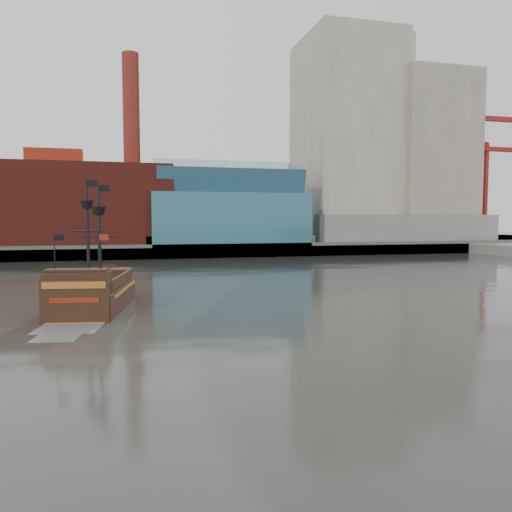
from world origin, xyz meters
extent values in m
plane|color=#292B26|center=(0.00, 0.00, 0.00)|extent=(400.00, 400.00, 0.00)
cube|color=slate|center=(0.00, 92.00, 1.00)|extent=(220.00, 60.00, 2.00)
cube|color=#4C4C49|center=(0.00, 62.50, 1.30)|extent=(220.00, 1.00, 2.60)
cube|color=maroon|center=(-22.00, 72.00, 9.50)|extent=(42.00, 18.00, 15.00)
cube|color=#2B5E73|center=(10.00, 70.00, 7.00)|extent=(30.00, 16.00, 10.00)
cube|color=#B8AE98|center=(40.00, 80.00, 25.00)|extent=(20.00, 22.00, 46.00)
cube|color=#A29788|center=(58.00, 76.00, 21.00)|extent=(18.00, 18.00, 38.00)
cube|color=#B8AE98|center=(50.00, 97.00, 28.00)|extent=(24.00, 20.00, 52.00)
cube|color=slate|center=(48.00, 66.00, 5.00)|extent=(40.00, 6.00, 6.00)
cylinder|color=maroon|center=(-8.00, 74.00, 28.00)|extent=(3.20, 3.20, 22.00)
cube|color=#2B5E73|center=(10.00, 70.00, 15.00)|extent=(28.00, 14.94, 8.78)
cube|color=slate|center=(78.00, 82.00, 3.50)|extent=(4.00, 4.00, 3.00)
cylinder|color=maroon|center=(78.00, 82.00, 18.00)|extent=(1.40, 1.40, 32.00)
cube|color=maroon|center=(85.00, 82.00, 32.50)|extent=(20.00, 1.20, 1.20)
cube|color=maroon|center=(75.00, 82.00, 33.00)|extent=(5.00, 2.50, 2.50)
cube|color=slate|center=(88.00, 92.00, 3.50)|extent=(4.00, 4.00, 3.00)
cylinder|color=maroon|center=(88.00, 92.00, 15.00)|extent=(1.40, 1.40, 26.00)
cube|color=maroon|center=(93.60, 92.00, 26.50)|extent=(16.00, 1.20, 1.20)
cube|color=maroon|center=(85.00, 92.00, 27.00)|extent=(5.00, 2.50, 2.50)
cube|color=black|center=(-11.90, 14.01, 0.57)|extent=(6.53, 11.96, 2.46)
cube|color=#4E311C|center=(-11.90, 14.01, 1.94)|extent=(5.87, 10.77, 0.28)
cube|color=black|center=(-11.16, 18.48, 2.27)|extent=(4.33, 2.90, 0.94)
cube|color=black|center=(-12.71, 9.16, 2.65)|extent=(4.68, 2.23, 1.70)
cube|color=black|center=(-12.86, 8.31, 1.13)|extent=(4.61, 1.00, 3.78)
cube|color=#A76120|center=(-12.88, 8.18, 2.65)|extent=(4.21, 0.77, 0.47)
cube|color=maroon|center=(-12.88, 8.18, 1.61)|extent=(3.27, 0.62, 0.38)
cylinder|color=black|center=(-12.42, 15.53, 5.76)|extent=(0.30, 0.30, 7.37)
cylinder|color=black|center=(-11.35, 12.19, 5.48)|extent=(0.30, 0.30, 6.80)
cone|color=black|center=(-12.42, 15.53, 8.32)|extent=(1.20, 1.20, 0.66)
cone|color=black|center=(-11.35, 12.19, 7.75)|extent=(1.20, 1.20, 0.66)
cube|color=black|center=(-12.00, 15.46, 10.02)|extent=(0.84, 0.17, 0.52)
cube|color=black|center=(-10.93, 12.12, 9.45)|extent=(0.84, 0.17, 0.52)
cube|color=gray|center=(-13.12, 6.74, 0.01)|extent=(4.52, 4.02, 0.02)
camera|label=1|loc=(-9.34, -27.49, 7.16)|focal=35.00mm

